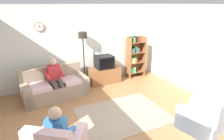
# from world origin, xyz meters

# --- Properties ---
(ground_plane) EXTENTS (12.00, 12.00, 0.00)m
(ground_plane) POSITION_xyz_m (0.00, 0.00, 0.00)
(ground_plane) COLOR #9E6B42
(back_wall_assembly) EXTENTS (6.20, 0.17, 2.70)m
(back_wall_assembly) POSITION_xyz_m (-0.00, 2.66, 1.35)
(back_wall_assembly) COLOR silver
(back_wall_assembly) RESTS_ON ground_plane
(right_wall) EXTENTS (0.12, 5.80, 2.70)m
(right_wall) POSITION_xyz_m (2.86, 0.00, 1.35)
(right_wall) COLOR silver
(right_wall) RESTS_ON ground_plane
(couch) EXTENTS (2.00, 1.13, 0.90)m
(couch) POSITION_xyz_m (-1.17, 1.88, 0.31)
(couch) COLOR gray
(couch) RESTS_ON ground_plane
(tv_stand) EXTENTS (1.10, 0.56, 0.56)m
(tv_stand) POSITION_xyz_m (0.62, 2.25, 0.28)
(tv_stand) COLOR brown
(tv_stand) RESTS_ON ground_plane
(tv) EXTENTS (0.60, 0.49, 0.44)m
(tv) POSITION_xyz_m (0.62, 2.23, 0.78)
(tv) COLOR black
(tv) RESTS_ON tv_stand
(bookshelf) EXTENTS (0.68, 0.36, 1.58)m
(bookshelf) POSITION_xyz_m (1.91, 2.32, 0.83)
(bookshelf) COLOR brown
(bookshelf) RESTS_ON ground_plane
(floor_lamp) EXTENTS (0.28, 0.28, 1.85)m
(floor_lamp) POSITION_xyz_m (-0.08, 2.35, 1.45)
(floor_lamp) COLOR black
(floor_lamp) RESTS_ON ground_plane
(armchair_near_bookshelf) EXTENTS (1.00, 1.06, 0.90)m
(armchair_near_bookshelf) POSITION_xyz_m (1.54, -1.23, 0.29)
(armchair_near_bookshelf) COLOR #9EADBC
(armchair_near_bookshelf) RESTS_ON ground_plane
(area_rug) EXTENTS (2.20, 1.70, 0.01)m
(area_rug) POSITION_xyz_m (0.20, 0.09, 0.01)
(area_rug) COLOR gray
(area_rug) RESTS_ON ground_plane
(person_on_couch) EXTENTS (0.55, 0.57, 1.24)m
(person_on_couch) POSITION_xyz_m (-1.15, 1.77, 0.70)
(person_on_couch) COLOR red
(person_on_couch) RESTS_ON ground_plane
(person_in_left_armchair) EXTENTS (0.62, 0.64, 1.12)m
(person_in_left_armchair) POSITION_xyz_m (-1.50, -0.70, 0.60)
(person_in_left_armchair) COLOR #3372B2
(person_in_left_armchair) RESTS_ON ground_plane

